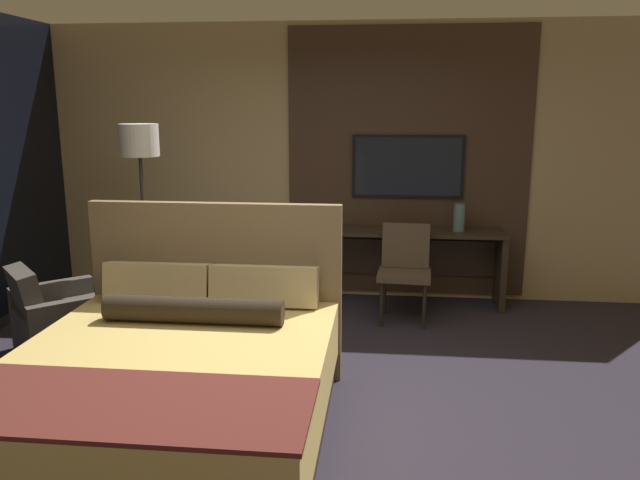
{
  "coord_description": "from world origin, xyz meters",
  "views": [
    {
      "loc": [
        0.49,
        -3.83,
        2.0
      ],
      "look_at": [
        -0.01,
        0.9,
        0.95
      ],
      "focal_mm": 35.0,
      "sensor_mm": 36.0,
      "label": 1
    }
  ],
  "objects": [
    {
      "name": "desk_chair",
      "position": [
        0.68,
        1.86,
        0.54
      ],
      "size": [
        0.51,
        0.51,
        0.9
      ],
      "rotation": [
        0.0,
        0.0,
        -0.06
      ],
      "color": "#4C3D2D",
      "rests_on": "ground_plane"
    },
    {
      "name": "book",
      "position": [
        0.67,
        2.27,
        0.78
      ],
      "size": [
        0.23,
        0.16,
        0.03
      ],
      "color": "navy",
      "rests_on": "desk"
    },
    {
      "name": "desk",
      "position": [
        0.71,
        2.34,
        0.52
      ],
      "size": [
        1.93,
        0.46,
        0.77
      ],
      "color": "#2D2319",
      "rests_on": "ground_plane"
    },
    {
      "name": "floor_lamp",
      "position": [
        -1.66,
        1.45,
        1.54
      ],
      "size": [
        0.34,
        0.34,
        1.83
      ],
      "color": "#282623",
      "rests_on": "ground_plane"
    },
    {
      "name": "armchair_by_window",
      "position": [
        -2.12,
        0.71,
        0.26
      ],
      "size": [
        0.97,
        0.97,
        0.75
      ],
      "rotation": [
        0.0,
        0.0,
        2.33
      ],
      "color": "#47423D",
      "rests_on": "ground_plane"
    },
    {
      "name": "tv",
      "position": [
        0.71,
        2.52,
        1.38
      ],
      "size": [
        1.12,
        0.04,
        0.63
      ],
      "color": "black"
    },
    {
      "name": "bed",
      "position": [
        -0.73,
        -0.48,
        0.36
      ],
      "size": [
        1.84,
        2.1,
        1.31
      ],
      "color": "#33281E",
      "rests_on": "ground_plane"
    },
    {
      "name": "ground_plane",
      "position": [
        0.0,
        0.0,
        0.0
      ],
      "size": [
        16.0,
        16.0,
        0.0
      ],
      "primitive_type": "plane",
      "color": "#28232D"
    },
    {
      "name": "vase_tall",
      "position": [
        1.21,
        2.31,
        0.9
      ],
      "size": [
        0.11,
        0.11,
        0.27
      ],
      "color": "#4C706B",
      "rests_on": "desk"
    },
    {
      "name": "wall_back_tv_panel",
      "position": [
        0.1,
        2.59,
        1.4
      ],
      "size": [
        7.2,
        0.09,
        2.8
      ],
      "color": "tan",
      "rests_on": "ground_plane"
    }
  ]
}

